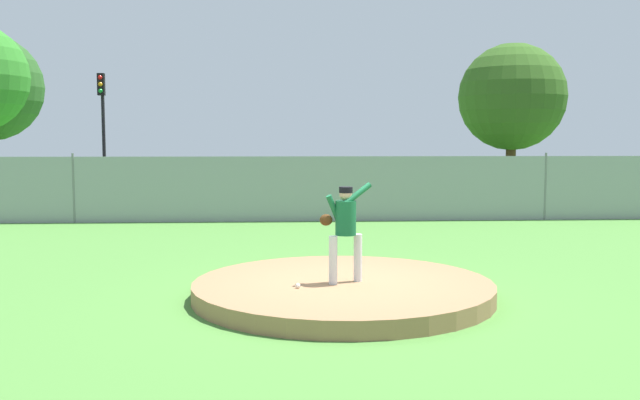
% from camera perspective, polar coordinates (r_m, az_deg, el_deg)
% --- Properties ---
extents(ground_plane, '(80.00, 80.00, 0.00)m').
position_cam_1_polar(ground_plane, '(16.74, 0.11, -3.43)').
color(ground_plane, '#4C8438').
extents(asphalt_strip, '(44.00, 7.00, 0.01)m').
position_cam_1_polar(asphalt_strip, '(25.17, -0.98, -0.54)').
color(asphalt_strip, '#2B2B2D').
rests_on(asphalt_strip, ground_plane).
extents(pitchers_mound, '(4.70, 4.70, 0.26)m').
position_cam_1_polar(pitchers_mound, '(10.83, 1.91, -7.46)').
color(pitchers_mound, '#99704C').
rests_on(pitchers_mound, ground_plane).
extents(pitcher_youth, '(0.82, 0.32, 1.56)m').
position_cam_1_polar(pitcher_youth, '(10.54, 2.09, -2.00)').
color(pitcher_youth, silver).
rests_on(pitcher_youth, pitchers_mound).
extents(baseball, '(0.07, 0.07, 0.07)m').
position_cam_1_polar(baseball, '(10.31, -1.85, -7.14)').
color(baseball, white).
rests_on(baseball, pitchers_mound).
extents(chainlink_fence, '(35.62, 0.07, 2.06)m').
position_cam_1_polar(chainlink_fence, '(20.61, -0.51, 0.93)').
color(chainlink_fence, gray).
rests_on(chainlink_fence, ground_plane).
extents(parked_car_silver, '(2.04, 4.70, 1.66)m').
position_cam_1_polar(parked_car_silver, '(25.22, -6.72, 1.25)').
color(parked_car_silver, '#B7BABF').
rests_on(parked_car_silver, ground_plane).
extents(parked_car_champagne, '(1.93, 4.40, 1.75)m').
position_cam_1_polar(parked_car_champagne, '(26.83, 16.94, 1.37)').
color(parked_car_champagne, tan).
rests_on(parked_car_champagne, ground_plane).
extents(parked_car_navy, '(2.19, 4.71, 1.59)m').
position_cam_1_polar(parked_car_navy, '(27.82, 23.97, 1.14)').
color(parked_car_navy, '#161E4C').
rests_on(parked_car_navy, ground_plane).
extents(parked_car_burgundy, '(1.99, 4.86, 1.80)m').
position_cam_1_polar(parked_car_burgundy, '(25.65, -13.27, 1.34)').
color(parked_car_burgundy, maroon).
rests_on(parked_car_burgundy, ground_plane).
extents(parked_car_red, '(2.10, 4.76, 1.59)m').
position_cam_1_polar(parked_car_red, '(25.03, 1.71, 1.18)').
color(parked_car_red, '#A81919').
rests_on(parked_car_red, ground_plane).
extents(traffic_cone_orange, '(0.40, 0.40, 0.55)m').
position_cam_1_polar(traffic_cone_orange, '(24.83, -24.39, -0.48)').
color(traffic_cone_orange, orange).
rests_on(traffic_cone_orange, asphalt_strip).
extents(traffic_light_near, '(0.28, 0.46, 5.16)m').
position_cam_1_polar(traffic_light_near, '(29.91, -17.65, 6.85)').
color(traffic_light_near, black).
rests_on(traffic_light_near, ground_plane).
extents(tree_tall_centre, '(5.44, 5.44, 7.33)m').
position_cam_1_polar(tree_tall_centre, '(36.62, 15.71, 8.24)').
color(tree_tall_centre, '#4C331E').
rests_on(tree_tall_centre, ground_plane).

